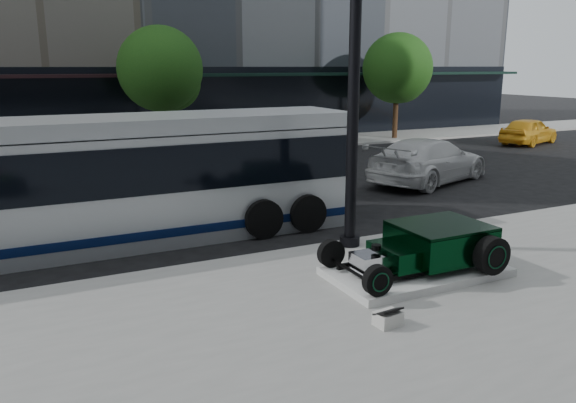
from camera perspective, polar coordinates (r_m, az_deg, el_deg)
name	(u,v)px	position (r m, az deg, el deg)	size (l,w,h in m)	color
ground	(250,231)	(14.24, -3.84, -2.96)	(120.00, 120.00, 0.00)	black
sidewalk_far	(138,153)	(27.44, -14.96, 4.80)	(70.00, 4.00, 0.12)	gray
street_trees	(163,72)	(26.48, -12.57, 12.69)	(29.80, 3.80, 5.70)	black
display_plinth	(416,271)	(11.19, 12.88, -6.94)	(3.40, 1.80, 0.15)	silver
hot_rod	(431,244)	(11.23, 14.35, -4.24)	(3.22, 2.00, 0.81)	black
info_plaque	(388,318)	(9.04, 10.11, -11.55)	(0.43, 0.34, 0.31)	silver
lamppost	(354,71)	(12.15, 6.73, 13.00)	(0.46, 0.46, 8.28)	black
transit_bus	(106,180)	(13.62, -18.03, 2.06)	(12.12, 2.88, 2.92)	#B8BEC3
white_sedan	(429,160)	(20.54, 14.11, 4.07)	(2.22, 5.45, 1.58)	silver
yellow_taxi	(529,131)	(32.46, 23.27, 6.60)	(1.66, 4.12, 1.40)	gold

